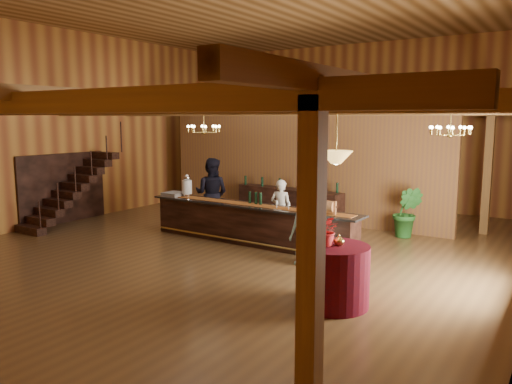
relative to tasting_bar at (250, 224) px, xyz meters
The scene contains 27 objects.
floor 0.57m from the tasting_bar, 77.88° to the right, with size 14.00×14.00×0.00m, color brown.
ceiling 5.03m from the tasting_bar, 77.88° to the right, with size 14.00×14.00×0.00m, color #A97D47.
wall_back 7.07m from the tasting_bar, 89.44° to the left, with size 12.00×0.10×5.50m, color #B0742E.
wall_left 6.36m from the tasting_bar, behind, with size 0.10×14.00×5.50m, color #B0742E.
beam_grid 2.77m from the tasting_bar, 72.13° to the left, with size 11.90×13.90×0.39m.
support_posts 1.38m from the tasting_bar, 85.35° to the right, with size 9.20×10.20×3.20m.
partition_wall 3.40m from the tasting_bar, 97.75° to the left, with size 9.00×0.18×3.10m, color brown.
staircase 5.51m from the tasting_bar, 169.02° to the right, with size 1.00×2.80×2.00m.
backroom_boxes 5.20m from the tasting_bar, 92.51° to the left, with size 4.10×0.60×1.10m.
tasting_bar is the anchor object (origin of this frame).
beverage_dispenser 2.19m from the tasting_bar, behind, with size 0.26×0.26×0.60m.
glass_rack_tray 2.49m from the tasting_bar, behind, with size 0.50×0.50×0.10m, color gray.
raffle_drum 2.19m from the tasting_bar, ahead, with size 0.34×0.24×0.30m.
bar_bottle_0 0.63m from the tasting_bar, 125.03° to the left, with size 0.07×0.07×0.30m, color black.
bar_bottle_1 0.64m from the tasting_bar, 46.29° to the left, with size 0.07×0.07×0.30m, color black.
bar_bottle_2 0.67m from the tasting_bar, 24.30° to the left, with size 0.07×0.07×0.30m, color black.
backbar_shelf 2.84m from the tasting_bar, 100.39° to the left, with size 3.45×0.54×0.97m, color #412219.
round_table 4.27m from the tasting_bar, 37.86° to the right, with size 1.15×1.15×1.00m, color #570810.
chandelier_left 2.61m from the tasting_bar, behind, with size 0.80×0.80×0.61m.
chandelier_right 4.94m from the tasting_bar, ahead, with size 0.80×0.80×0.59m.
pendant_lamp 4.68m from the tasting_bar, 37.86° to the right, with size 0.52×0.52×0.90m.
bartender 0.89m from the tasting_bar, 59.26° to the left, with size 0.55×0.36×1.51m, color silver.
staff_second 1.98m from the tasting_bar, 156.68° to the left, with size 0.94×0.74×1.94m, color black.
guest 2.12m from the tasting_bar, 22.33° to the right, with size 0.74×0.48×1.50m, color #9FDFE8.
floor_plant 4.01m from the tasting_bar, 41.78° to the left, with size 0.72×0.58×1.30m, color #1F561D.
table_flowers 4.32m from the tasting_bar, 39.52° to the right, with size 0.46×0.40×0.51m, color red.
table_vase 4.34m from the tasting_bar, 36.86° to the right, with size 0.14×0.14×0.29m, color tan.
Camera 1 is at (6.49, -9.45, 3.00)m, focal length 35.00 mm.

